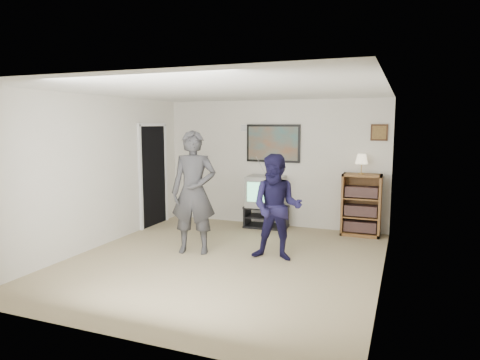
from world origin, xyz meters
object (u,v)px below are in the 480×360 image
Objects in this scene: crt_television at (266,191)px; person_tall at (194,192)px; media_stand at (266,217)px; bookshelf at (361,205)px; person_short at (277,207)px.

crt_television is 2.09m from person_tall.
media_stand is at bearing -3.58° from crt_television.
bookshelf is at bearing 26.26° from person_tall.
bookshelf reaches higher than media_stand.
person_short is (1.32, 0.12, -0.17)m from person_tall.
person_short reaches higher than media_stand.
media_stand is 1.84m from bookshelf.
person_tall reaches higher than person_short.
person_tall is 1.34m from person_short.
media_stand is 0.51m from crt_television.
bookshelf is (1.81, 0.05, -0.16)m from crt_television.
bookshelf is 3.15m from person_tall.
bookshelf is 2.20m from person_short.
person_short is at bearing -9.37° from person_tall.
bookshelf is 0.58× the size of person_tall.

